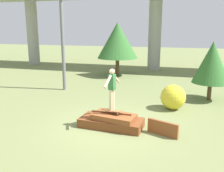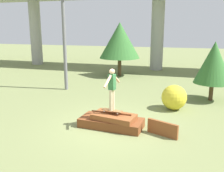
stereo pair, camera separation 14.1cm
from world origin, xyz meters
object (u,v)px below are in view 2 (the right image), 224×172
Objects in this scene: utility_pole at (64,34)px; tree_behind_right at (120,40)px; skateboard at (112,110)px; bush_yellow_flowering at (174,97)px; skater at (112,87)px; tree_behind_left at (214,63)px.

tree_behind_right is at bearing 69.59° from utility_pole.
skateboard is 0.73× the size of bush_yellow_flowering.
skateboard is 0.20× the size of tree_behind_right.
utility_pole reaches higher than bush_yellow_flowering.
skater is 6.76m from utility_pole.
tree_behind_left reaches higher than bush_yellow_flowering.
utility_pole reaches higher than tree_behind_right.
bush_yellow_flowering is (2.10, 2.84, -0.10)m from skateboard.
tree_behind_right reaches higher than tree_behind_left.
tree_behind_left is at bearing 0.26° from utility_pole.
skater is at bearing 0.00° from skateboard.
skater is 0.24× the size of utility_pole.
bush_yellow_flowering is (4.51, -7.23, -2.15)m from tree_behind_right.
utility_pole is 2.12× the size of tree_behind_left.
tree_behind_left is (3.84, 4.90, 1.28)m from skateboard.
tree_behind_left is at bearing -39.59° from tree_behind_right.
skater is (0.00, 0.00, 0.90)m from skateboard.
utility_pole is 5.63× the size of bush_yellow_flowering.
tree_behind_right is at bearing 103.46° from skateboard.
tree_behind_right is (1.94, 5.21, -0.61)m from utility_pole.
bush_yellow_flowering is at bearing -130.24° from tree_behind_left.
tree_behind_right is at bearing 103.46° from skater.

